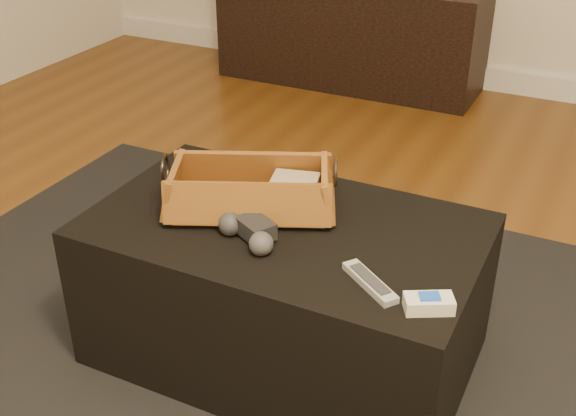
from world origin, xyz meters
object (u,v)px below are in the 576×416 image
at_px(ottoman, 285,290).
at_px(cream_gadget, 429,303).
at_px(game_controller, 249,232).
at_px(wicker_basket, 250,192).
at_px(silver_remote, 370,282).
at_px(tv_remote, 242,203).
at_px(media_cabinet, 351,33).

height_order(ottoman, cream_gadget, cream_gadget).
bearing_deg(game_controller, wicker_basket, 117.71).
relative_size(game_controller, silver_remote, 1.17).
relative_size(wicker_basket, cream_gadget, 4.23).
bearing_deg(silver_remote, wicker_basket, 155.43).
xyz_separation_m(tv_remote, silver_remote, (0.42, -0.16, -0.02)).
bearing_deg(silver_remote, media_cabinet, 112.67).
bearing_deg(game_controller, media_cabinet, 105.88).
distance_m(media_cabinet, cream_gadget, 2.66).
relative_size(ottoman, silver_remote, 6.19).
bearing_deg(ottoman, tv_remote, 179.86).
xyz_separation_m(game_controller, silver_remote, (0.33, -0.04, -0.02)).
height_order(media_cabinet, cream_gadget, media_cabinet).
distance_m(game_controller, silver_remote, 0.33).
height_order(ottoman, wicker_basket, wicker_basket).
distance_m(media_cabinet, tv_remote, 2.29).
xyz_separation_m(ottoman, tv_remote, (-0.12, 0.00, 0.24)).
bearing_deg(cream_gadget, game_controller, 171.44).
xyz_separation_m(media_cabinet, tv_remote, (0.58, -2.21, 0.18)).
bearing_deg(ottoman, cream_gadget, -23.43).
relative_size(ottoman, cream_gadget, 8.64).
distance_m(tv_remote, wicker_basket, 0.04).
relative_size(media_cabinet, game_controller, 7.53).
bearing_deg(cream_gadget, media_cabinet, 115.27).
relative_size(tv_remote, silver_remote, 1.44).
bearing_deg(game_controller, ottoman, 72.64).
relative_size(media_cabinet, silver_remote, 8.78).
distance_m(tv_remote, game_controller, 0.15).
xyz_separation_m(media_cabinet, wicker_basket, (0.59, -2.19, 0.21)).
xyz_separation_m(ottoman, game_controller, (-0.04, -0.12, 0.24)).
relative_size(tv_remote, game_controller, 1.23).
distance_m(media_cabinet, ottoman, 2.32).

